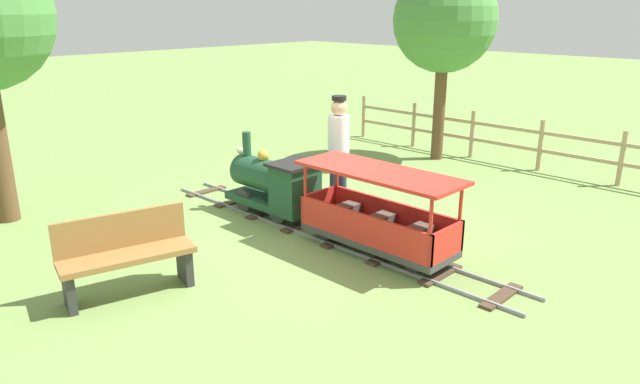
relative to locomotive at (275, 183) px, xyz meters
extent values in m
plane|color=#75934C|center=(0.00, -1.00, -0.49)|extent=(60.00, 60.00, 0.00)
cube|color=gray|center=(-0.21, -0.87, -0.47)|extent=(0.03, 5.70, 0.04)
cube|color=gray|center=(0.21, -0.87, -0.47)|extent=(0.03, 5.70, 0.04)
cube|color=#4C3828|center=(0.00, -3.37, -0.47)|extent=(0.67, 0.14, 0.03)
cube|color=#4C3828|center=(0.00, -2.66, -0.47)|extent=(0.67, 0.14, 0.03)
cube|color=#4C3828|center=(0.00, -1.94, -0.47)|extent=(0.67, 0.14, 0.03)
cube|color=#4C3828|center=(0.00, -1.23, -0.47)|extent=(0.67, 0.14, 0.03)
cube|color=#4C3828|center=(0.00, -0.52, -0.47)|extent=(0.67, 0.14, 0.03)
cube|color=#4C3828|center=(0.00, 0.19, -0.47)|extent=(0.67, 0.14, 0.03)
cube|color=#4C3828|center=(0.00, 0.91, -0.47)|extent=(0.67, 0.14, 0.03)
cube|color=#4C3828|center=(0.00, 1.62, -0.47)|extent=(0.67, 0.14, 0.03)
cube|color=#1E472D|center=(0.00, 0.08, -0.28)|extent=(0.55, 1.40, 0.10)
cylinder|color=#1E472D|center=(0.00, 0.28, 0.07)|extent=(0.44, 0.85, 0.44)
cylinder|color=#B7932D|center=(0.00, 0.70, 0.07)|extent=(0.37, 0.02, 0.37)
cylinder|color=#1E472D|center=(0.00, 0.57, 0.46)|extent=(0.12, 0.12, 0.33)
sphere|color=#B7932D|center=(0.00, 0.23, 0.34)|extent=(0.16, 0.16, 0.16)
cube|color=#1E472D|center=(0.00, -0.40, 0.05)|extent=(0.55, 0.45, 0.55)
cube|color=black|center=(0.00, -0.40, 0.34)|extent=(0.63, 0.53, 0.04)
sphere|color=#F2EAB2|center=(0.00, 0.73, 0.33)|extent=(0.10, 0.10, 0.10)
cylinder|color=#2D2D2D|center=(-0.21, 0.43, -0.29)|extent=(0.05, 0.32, 0.32)
cylinder|color=#2D2D2D|center=(0.21, 0.43, -0.29)|extent=(0.05, 0.32, 0.32)
cylinder|color=#2D2D2D|center=(-0.21, -0.27, -0.29)|extent=(0.05, 0.32, 0.32)
cylinder|color=#2D2D2D|center=(0.21, -0.27, -0.29)|extent=(0.05, 0.32, 0.32)
cube|color=#3F3F3F|center=(0.00, -1.77, -0.31)|extent=(0.63, 1.90, 0.08)
cube|color=red|center=(-0.29, -1.77, -0.09)|extent=(0.04, 1.90, 0.35)
cube|color=red|center=(0.29, -1.77, -0.09)|extent=(0.04, 1.90, 0.35)
cube|color=red|center=(0.00, -0.84, -0.09)|extent=(0.63, 0.04, 0.35)
cube|color=red|center=(0.00, -2.70, -0.09)|extent=(0.63, 0.04, 0.35)
cylinder|color=red|center=(-0.28, -0.87, 0.11)|extent=(0.04, 0.04, 0.75)
cylinder|color=red|center=(0.28, -0.87, 0.11)|extent=(0.04, 0.04, 0.75)
cylinder|color=red|center=(-0.28, -2.67, 0.11)|extent=(0.04, 0.04, 0.75)
cylinder|color=red|center=(0.28, -2.67, 0.11)|extent=(0.04, 0.04, 0.75)
cube|color=red|center=(0.00, -1.77, 0.50)|extent=(0.73, 2.00, 0.04)
cube|color=brown|center=(0.00, -2.31, -0.15)|extent=(0.47, 0.20, 0.24)
cube|color=brown|center=(0.00, -1.77, -0.15)|extent=(0.47, 0.20, 0.24)
cube|color=brown|center=(0.00, -1.24, -0.15)|extent=(0.47, 0.20, 0.24)
cylinder|color=#262626|center=(-0.21, -1.11, -0.33)|extent=(0.04, 0.24, 0.24)
cylinder|color=#262626|center=(0.21, -1.11, -0.33)|extent=(0.04, 0.24, 0.24)
cylinder|color=#262626|center=(-0.21, -2.44, -0.33)|extent=(0.04, 0.24, 0.24)
cylinder|color=#262626|center=(0.21, -2.44, -0.33)|extent=(0.04, 0.24, 0.24)
cylinder|color=#282D47|center=(0.75, -0.40, -0.09)|extent=(0.12, 0.12, 0.80)
cylinder|color=#282D47|center=(0.93, -0.40, -0.09)|extent=(0.12, 0.12, 0.80)
cylinder|color=white|center=(0.84, -0.40, 0.59)|extent=(0.30, 0.30, 0.55)
sphere|color=tan|center=(0.84, -0.40, 0.97)|extent=(0.22, 0.22, 0.22)
cylinder|color=black|center=(0.84, -0.40, 1.10)|extent=(0.20, 0.20, 0.06)
cube|color=olive|center=(-2.53, -0.64, -0.07)|extent=(1.36, 0.71, 0.06)
cube|color=olive|center=(-2.49, -0.47, 0.13)|extent=(1.27, 0.36, 0.40)
cube|color=#333333|center=(-1.98, -0.79, -0.28)|extent=(0.16, 0.33, 0.42)
cube|color=#333333|center=(-3.08, -0.50, -0.28)|extent=(0.16, 0.33, 0.42)
cylinder|color=brown|center=(4.30, 0.21, 0.46)|extent=(0.22, 0.22, 1.89)
sphere|color=#4C8E42|center=(4.30, 0.21, 2.05)|extent=(1.85, 1.85, 1.85)
cylinder|color=tan|center=(4.84, -2.88, -0.04)|extent=(0.08, 0.08, 0.90)
cylinder|color=tan|center=(4.84, -1.54, -0.04)|extent=(0.08, 0.08, 0.90)
cylinder|color=tan|center=(4.84, -0.20, -0.04)|extent=(0.08, 0.08, 0.90)
cylinder|color=tan|center=(4.84, 1.14, -0.04)|extent=(0.08, 0.08, 0.90)
cylinder|color=tan|center=(4.84, 2.48, -0.04)|extent=(0.08, 0.08, 0.90)
cube|color=tan|center=(4.84, -0.87, 0.19)|extent=(0.04, 6.70, 0.06)
cube|color=tan|center=(4.84, -0.87, -0.13)|extent=(0.04, 6.70, 0.06)
camera|label=1|loc=(-5.03, -5.70, 2.30)|focal=32.86mm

